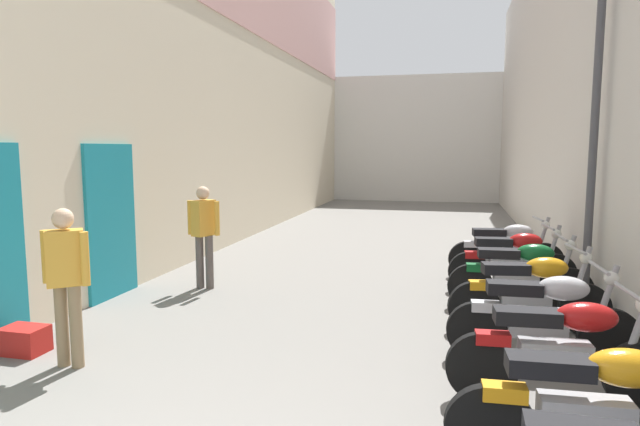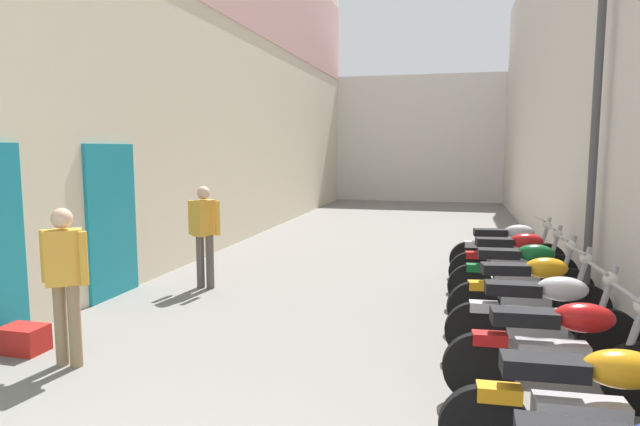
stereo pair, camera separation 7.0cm
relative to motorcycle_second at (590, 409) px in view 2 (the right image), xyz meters
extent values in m
plane|color=slate|center=(-2.36, 6.04, -0.50)|extent=(36.96, 36.96, 0.00)
cube|color=beige|center=(-5.85, 8.04, 3.87)|extent=(0.40, 20.96, 8.74)
cube|color=teal|center=(-5.63, 3.16, 0.60)|extent=(0.06, 1.10, 2.20)
cube|color=beige|center=(1.14, 8.04, 3.08)|extent=(0.40, 20.96, 7.17)
cube|color=silver|center=(-2.36, 19.51, 2.02)|extent=(9.59, 2.00, 5.04)
cube|color=#9E9EA3|center=(-0.06, 0.00, -0.08)|extent=(0.57, 0.23, 0.28)
ellipsoid|color=orange|center=(0.17, 0.01, 0.28)|extent=(0.49, 0.28, 0.24)
cube|color=black|center=(-0.29, -0.02, 0.26)|extent=(0.53, 0.25, 0.12)
cube|color=orange|center=(-0.55, -0.03, 0.06)|extent=(0.29, 0.15, 0.10)
cylinder|color=black|center=(0.61, 1.09, -0.20)|extent=(0.60, 0.12, 0.60)
cylinder|color=black|center=(-0.63, 1.00, -0.20)|extent=(0.60, 0.12, 0.60)
cube|color=#9E9EA3|center=(-0.06, 1.04, -0.08)|extent=(0.57, 0.24, 0.28)
ellipsoid|color=#AD1414|center=(0.17, 1.06, 0.28)|extent=(0.50, 0.29, 0.24)
cube|color=black|center=(-0.29, 1.03, 0.26)|extent=(0.53, 0.26, 0.12)
cylinder|color=#9E9EA3|center=(0.54, 1.08, 0.15)|extent=(0.25, 0.08, 0.77)
cylinder|color=#9E9EA3|center=(0.47, 1.08, 0.50)|extent=(0.08, 0.58, 0.04)
cube|color=#AD1414|center=(-0.55, 1.01, 0.06)|extent=(0.29, 0.16, 0.10)
cylinder|color=black|center=(0.61, 2.01, -0.20)|extent=(0.60, 0.11, 0.60)
cylinder|color=black|center=(-0.63, 1.94, -0.20)|extent=(0.60, 0.11, 0.60)
cube|color=#9E9EA3|center=(-0.06, 1.97, -0.08)|extent=(0.57, 0.23, 0.28)
ellipsoid|color=#B7B7BC|center=(0.17, 1.98, 0.28)|extent=(0.49, 0.28, 0.24)
cube|color=black|center=(-0.29, 1.96, 0.26)|extent=(0.53, 0.25, 0.12)
cylinder|color=#9E9EA3|center=(0.54, 2.00, 0.15)|extent=(0.25, 0.07, 0.77)
cylinder|color=#9E9EA3|center=(0.47, 2.00, 0.50)|extent=(0.07, 0.58, 0.04)
sphere|color=silver|center=(0.59, 2.01, 0.40)|extent=(0.14, 0.14, 0.14)
cube|color=#B7B7BC|center=(-0.55, 1.95, 0.06)|extent=(0.29, 0.15, 0.10)
cylinder|color=black|center=(0.61, 3.01, -0.20)|extent=(0.61, 0.18, 0.60)
cylinder|color=black|center=(-0.63, 2.80, -0.20)|extent=(0.61, 0.18, 0.60)
cube|color=#9E9EA3|center=(-0.06, 2.90, -0.08)|extent=(0.58, 0.29, 0.28)
ellipsoid|color=orange|center=(0.17, 2.93, 0.28)|extent=(0.52, 0.33, 0.24)
cube|color=black|center=(-0.29, 2.86, 0.26)|extent=(0.55, 0.30, 0.12)
cylinder|color=#9E9EA3|center=(0.54, 2.99, 0.15)|extent=(0.25, 0.10, 0.77)
cylinder|color=#9E9EA3|center=(0.47, 2.98, 0.50)|extent=(0.13, 0.58, 0.04)
sphere|color=silver|center=(0.59, 3.00, 0.40)|extent=(0.14, 0.14, 0.14)
cube|color=orange|center=(-0.55, 2.82, 0.06)|extent=(0.30, 0.18, 0.10)
cylinder|color=black|center=(0.61, 3.84, -0.20)|extent=(0.60, 0.11, 0.60)
cylinder|color=black|center=(-0.63, 3.77, -0.20)|extent=(0.60, 0.11, 0.60)
cube|color=#9E9EA3|center=(-0.06, 3.81, -0.08)|extent=(0.57, 0.23, 0.28)
ellipsoid|color=#0F5123|center=(0.17, 3.82, 0.28)|extent=(0.49, 0.29, 0.24)
cube|color=black|center=(-0.29, 3.79, 0.26)|extent=(0.53, 0.25, 0.12)
cylinder|color=#9E9EA3|center=(0.54, 3.84, 0.15)|extent=(0.25, 0.07, 0.77)
cylinder|color=#9E9EA3|center=(0.47, 3.84, 0.50)|extent=(0.07, 0.58, 0.04)
sphere|color=silver|center=(0.59, 3.84, 0.40)|extent=(0.14, 0.14, 0.14)
cube|color=#0F5123|center=(-0.55, 3.78, 0.06)|extent=(0.29, 0.16, 0.10)
cylinder|color=black|center=(0.61, 4.80, -0.20)|extent=(0.61, 0.15, 0.60)
cylinder|color=black|center=(-0.63, 4.66, -0.20)|extent=(0.61, 0.15, 0.60)
cube|color=#9E9EA3|center=(-0.06, 4.73, -0.08)|extent=(0.58, 0.26, 0.28)
ellipsoid|color=#AD1414|center=(0.17, 4.75, 0.28)|extent=(0.51, 0.31, 0.24)
cube|color=black|center=(-0.29, 4.70, 0.26)|extent=(0.54, 0.28, 0.12)
cylinder|color=#9E9EA3|center=(0.54, 4.79, 0.15)|extent=(0.25, 0.09, 0.77)
cylinder|color=#9E9EA3|center=(0.47, 4.79, 0.50)|extent=(0.10, 0.58, 0.04)
sphere|color=silver|center=(0.59, 4.80, 0.40)|extent=(0.14, 0.14, 0.14)
cube|color=#AD1414|center=(-0.55, 4.67, 0.06)|extent=(0.29, 0.17, 0.10)
cylinder|color=black|center=(0.61, 5.73, -0.20)|extent=(0.61, 0.15, 0.60)
cylinder|color=black|center=(-0.63, 5.59, -0.20)|extent=(0.61, 0.15, 0.60)
cube|color=#9E9EA3|center=(-0.06, 5.66, -0.08)|extent=(0.58, 0.26, 0.28)
ellipsoid|color=#B7B7BC|center=(0.17, 5.68, 0.28)|extent=(0.51, 0.31, 0.24)
cube|color=black|center=(-0.29, 5.63, 0.26)|extent=(0.54, 0.28, 0.12)
cylinder|color=#9E9EA3|center=(0.54, 5.73, 0.15)|extent=(0.25, 0.09, 0.77)
cylinder|color=#9E9EA3|center=(0.47, 5.72, 0.50)|extent=(0.10, 0.58, 0.04)
sphere|color=silver|center=(0.59, 5.73, 0.40)|extent=(0.14, 0.14, 0.14)
cube|color=#B7B7BC|center=(-0.55, 5.60, 0.06)|extent=(0.29, 0.17, 0.10)
cylinder|color=#8C7251|center=(-4.60, 0.82, -0.09)|extent=(0.12, 0.12, 0.82)
cylinder|color=#8C7251|center=(-4.44, 0.82, -0.09)|extent=(0.12, 0.12, 0.82)
cube|color=gold|center=(-4.52, 0.82, 0.59)|extent=(0.39, 0.37, 0.54)
sphere|color=#DBB28E|center=(-4.52, 0.82, 0.97)|extent=(0.20, 0.20, 0.20)
cylinder|color=gold|center=(-4.74, 0.82, 0.59)|extent=(0.08, 0.08, 0.52)
cylinder|color=gold|center=(-4.30, 0.82, 0.59)|extent=(0.08, 0.08, 0.52)
cylinder|color=#564C47|center=(-4.64, 3.90, -0.09)|extent=(0.12, 0.12, 0.82)
cylinder|color=#564C47|center=(-4.48, 3.90, -0.09)|extent=(0.12, 0.12, 0.82)
cube|color=gold|center=(-4.56, 3.90, 0.59)|extent=(0.31, 0.39, 0.54)
sphere|color=#DBB28E|center=(-4.56, 3.90, 0.97)|extent=(0.20, 0.20, 0.20)
cylinder|color=gold|center=(-4.78, 3.90, 0.59)|extent=(0.08, 0.08, 0.52)
cylinder|color=gold|center=(-4.34, 3.90, 0.59)|extent=(0.08, 0.08, 0.52)
cube|color=red|center=(-5.23, 1.01, -0.36)|extent=(0.44, 0.32, 0.28)
cylinder|color=#47474C|center=(0.79, 3.83, 1.78)|extent=(0.10, 0.10, 4.56)
camera|label=1|loc=(-0.94, -3.57, 1.64)|focal=30.32mm
camera|label=2|loc=(-0.87, -3.55, 1.64)|focal=30.32mm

